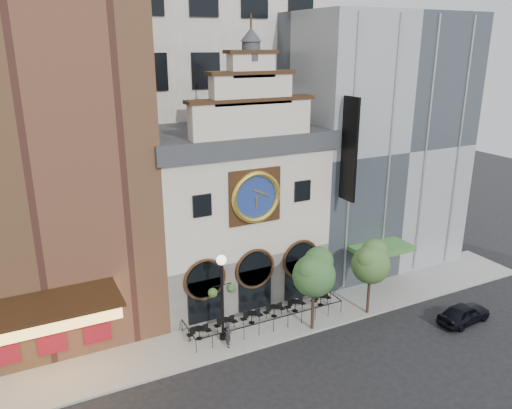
{
  "coord_description": "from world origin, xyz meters",
  "views": [
    {
      "loc": [
        -13.69,
        -23.46,
        17.85
      ],
      "look_at": [
        1.14,
        6.0,
        7.24
      ],
      "focal_mm": 35.0,
      "sensor_mm": 36.0,
      "label": 1
    }
  ],
  "objects_px": {
    "bistro_0": "(199,332)",
    "bistro_1": "(226,323)",
    "tree_right": "(371,261)",
    "bistro_3": "(274,310)",
    "bistro_5": "(321,299)",
    "pedestrian": "(228,335)",
    "bistro_2": "(252,317)",
    "tree_left": "(314,272)",
    "car_right": "(464,313)",
    "lamppost": "(222,288)",
    "bistro_4": "(295,305)"
  },
  "relations": [
    {
      "from": "bistro_2",
      "to": "bistro_3",
      "type": "xyz_separation_m",
      "value": [
        1.74,
        0.07,
        0.0
      ]
    },
    {
      "from": "bistro_1",
      "to": "tree_left",
      "type": "height_order",
      "value": "tree_left"
    },
    {
      "from": "bistro_2",
      "to": "tree_left",
      "type": "distance_m",
      "value": 5.36
    },
    {
      "from": "bistro_1",
      "to": "pedestrian",
      "type": "height_order",
      "value": "pedestrian"
    },
    {
      "from": "lamppost",
      "to": "bistro_4",
      "type": "bearing_deg",
      "value": 5.99
    },
    {
      "from": "pedestrian",
      "to": "tree_left",
      "type": "xyz_separation_m",
      "value": [
        5.75,
        -0.54,
        3.2
      ]
    },
    {
      "from": "pedestrian",
      "to": "tree_right",
      "type": "distance_m",
      "value": 10.72
    },
    {
      "from": "bistro_5",
      "to": "pedestrian",
      "type": "bearing_deg",
      "value": -167.81
    },
    {
      "from": "bistro_4",
      "to": "tree_left",
      "type": "height_order",
      "value": "tree_left"
    },
    {
      "from": "bistro_4",
      "to": "lamppost",
      "type": "relative_size",
      "value": 0.28
    },
    {
      "from": "pedestrian",
      "to": "car_right",
      "type": "bearing_deg",
      "value": -86.65
    },
    {
      "from": "tree_right",
      "to": "bistro_3",
      "type": "bearing_deg",
      "value": 158.49
    },
    {
      "from": "bistro_5",
      "to": "lamppost",
      "type": "height_order",
      "value": "lamppost"
    },
    {
      "from": "tree_right",
      "to": "bistro_0",
      "type": "bearing_deg",
      "value": 169.66
    },
    {
      "from": "bistro_2",
      "to": "pedestrian",
      "type": "xyz_separation_m",
      "value": [
        -2.46,
        -1.77,
        0.35
      ]
    },
    {
      "from": "bistro_0",
      "to": "bistro_1",
      "type": "relative_size",
      "value": 1.0
    },
    {
      "from": "bistro_5",
      "to": "tree_right",
      "type": "distance_m",
      "value": 4.68
    },
    {
      "from": "bistro_3",
      "to": "tree_left",
      "type": "bearing_deg",
      "value": -57.08
    },
    {
      "from": "bistro_4",
      "to": "lamppost",
      "type": "distance_m",
      "value": 6.63
    },
    {
      "from": "pedestrian",
      "to": "bistro_2",
      "type": "bearing_deg",
      "value": -35.16
    },
    {
      "from": "bistro_0",
      "to": "bistro_3",
      "type": "bearing_deg",
      "value": 2.87
    },
    {
      "from": "tree_left",
      "to": "bistro_1",
      "type": "bearing_deg",
      "value": 155.57
    },
    {
      "from": "bistro_0",
      "to": "tree_left",
      "type": "xyz_separation_m",
      "value": [
        7.07,
        -2.11,
        3.55
      ]
    },
    {
      "from": "bistro_0",
      "to": "bistro_4",
      "type": "bearing_deg",
      "value": 1.92
    },
    {
      "from": "pedestrian",
      "to": "tree_left",
      "type": "height_order",
      "value": "tree_left"
    },
    {
      "from": "bistro_0",
      "to": "bistro_4",
      "type": "relative_size",
      "value": 1.0
    },
    {
      "from": "bistro_0",
      "to": "car_right",
      "type": "xyz_separation_m",
      "value": [
        16.64,
        -5.89,
        0.07
      ]
    },
    {
      "from": "car_right",
      "to": "bistro_2",
      "type": "bearing_deg",
      "value": 59.3
    },
    {
      "from": "car_right",
      "to": "bistro_0",
      "type": "bearing_deg",
      "value": 65.17
    },
    {
      "from": "bistro_0",
      "to": "pedestrian",
      "type": "xyz_separation_m",
      "value": [
        1.32,
        -1.57,
        0.35
      ]
    },
    {
      "from": "bistro_0",
      "to": "tree_right",
      "type": "xyz_separation_m",
      "value": [
        11.59,
        -2.12,
        3.36
      ]
    },
    {
      "from": "bistro_4",
      "to": "tree_left",
      "type": "relative_size",
      "value": 0.29
    },
    {
      "from": "tree_left",
      "to": "tree_right",
      "type": "bearing_deg",
      "value": -0.02
    },
    {
      "from": "bistro_0",
      "to": "bistro_5",
      "type": "relative_size",
      "value": 1.0
    },
    {
      "from": "bistro_2",
      "to": "bistro_4",
      "type": "height_order",
      "value": "same"
    },
    {
      "from": "car_right",
      "to": "tree_left",
      "type": "bearing_deg",
      "value": 63.13
    },
    {
      "from": "bistro_1",
      "to": "bistro_5",
      "type": "relative_size",
      "value": 1.0
    },
    {
      "from": "car_right",
      "to": "bistro_5",
      "type": "bearing_deg",
      "value": 45.52
    },
    {
      "from": "tree_left",
      "to": "tree_right",
      "type": "xyz_separation_m",
      "value": [
        4.52,
        -0.0,
        -0.19
      ]
    },
    {
      "from": "bistro_5",
      "to": "pedestrian",
      "type": "relative_size",
      "value": 0.97
    },
    {
      "from": "pedestrian",
      "to": "tree_right",
      "type": "bearing_deg",
      "value": -73.94
    },
    {
      "from": "bistro_3",
      "to": "tree_left",
      "type": "xyz_separation_m",
      "value": [
        1.55,
        -2.39,
        3.55
      ]
    },
    {
      "from": "bistro_4",
      "to": "pedestrian",
      "type": "relative_size",
      "value": 0.97
    },
    {
      "from": "bistro_0",
      "to": "bistro_1",
      "type": "bearing_deg",
      "value": 6.68
    },
    {
      "from": "bistro_1",
      "to": "bistro_0",
      "type": "bearing_deg",
      "value": -173.32
    },
    {
      "from": "bistro_2",
      "to": "bistro_3",
      "type": "relative_size",
      "value": 1.0
    },
    {
      "from": "pedestrian",
      "to": "tree_right",
      "type": "xyz_separation_m",
      "value": [
        10.27,
        -0.54,
        3.01
      ]
    },
    {
      "from": "bistro_3",
      "to": "tree_right",
      "type": "bearing_deg",
      "value": -21.51
    },
    {
      "from": "bistro_4",
      "to": "tree_left",
      "type": "bearing_deg",
      "value": -92.36
    },
    {
      "from": "bistro_2",
      "to": "bistro_3",
      "type": "height_order",
      "value": "same"
    }
  ]
}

